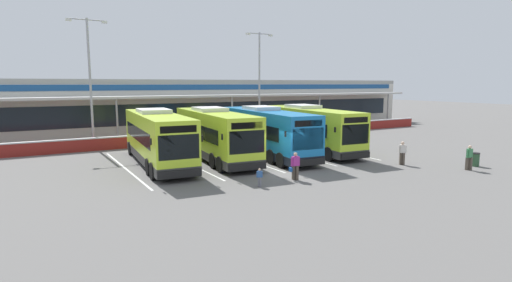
% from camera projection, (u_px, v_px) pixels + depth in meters
% --- Properties ---
extents(ground_plane, '(200.00, 200.00, 0.00)m').
position_uv_depth(ground_plane, '(281.00, 171.00, 25.56)').
color(ground_plane, '#605E5B').
extents(terminal_building, '(70.00, 13.00, 6.00)m').
position_uv_depth(terminal_building, '(157.00, 105.00, 48.19)').
color(terminal_building, beige).
rests_on(terminal_building, ground).
extents(red_barrier_wall, '(60.00, 0.40, 1.10)m').
position_uv_depth(red_barrier_wall, '(196.00, 137.00, 37.91)').
color(red_barrier_wall, maroon).
rests_on(red_barrier_wall, ground).
extents(coach_bus_leftmost, '(3.79, 12.32, 3.78)m').
position_uv_depth(coach_bus_leftmost, '(157.00, 139.00, 27.70)').
color(coach_bus_leftmost, '#B7DB2D').
rests_on(coach_bus_leftmost, ground).
extents(coach_bus_left_centre, '(3.79, 12.32, 3.78)m').
position_uv_depth(coach_bus_left_centre, '(214.00, 135.00, 29.63)').
color(coach_bus_left_centre, '#B7DB2D').
rests_on(coach_bus_left_centre, ground).
extents(coach_bus_centre, '(3.79, 12.32, 3.78)m').
position_uv_depth(coach_bus_centre, '(266.00, 133.00, 31.02)').
color(coach_bus_centre, '#1972B7').
rests_on(coach_bus_centre, ground).
extents(coach_bus_right_centre, '(3.79, 12.32, 3.78)m').
position_uv_depth(coach_bus_right_centre, '(309.00, 129.00, 33.35)').
color(coach_bus_right_centre, '#B7DB2D').
rests_on(coach_bus_right_centre, ground).
extents(bay_stripe_far_west, '(0.14, 13.00, 0.01)m').
position_uv_depth(bay_stripe_far_west, '(125.00, 168.00, 26.54)').
color(bay_stripe_far_west, silver).
rests_on(bay_stripe_far_west, ground).
extents(bay_stripe_west, '(0.14, 13.00, 0.01)m').
position_uv_depth(bay_stripe_west, '(186.00, 162.00, 28.62)').
color(bay_stripe_west, silver).
rests_on(bay_stripe_west, ground).
extents(bay_stripe_mid_west, '(0.14, 13.00, 0.01)m').
position_uv_depth(bay_stripe_mid_west, '(238.00, 157.00, 30.70)').
color(bay_stripe_mid_west, silver).
rests_on(bay_stripe_mid_west, ground).
extents(bay_stripe_centre, '(0.14, 13.00, 0.01)m').
position_uv_depth(bay_stripe_centre, '(283.00, 152.00, 32.78)').
color(bay_stripe_centre, silver).
rests_on(bay_stripe_centre, ground).
extents(bay_stripe_mid_east, '(0.14, 13.00, 0.01)m').
position_uv_depth(bay_stripe_mid_east, '(324.00, 148.00, 34.86)').
color(bay_stripe_mid_east, silver).
rests_on(bay_stripe_mid_east, ground).
extents(pedestrian_with_handbag, '(0.64, 0.39, 1.62)m').
position_uv_depth(pedestrian_with_handbag, '(295.00, 165.00, 23.19)').
color(pedestrian_with_handbag, '#4C4238').
rests_on(pedestrian_with_handbag, ground).
extents(pedestrian_in_dark_coat, '(0.53, 0.32, 1.62)m').
position_uv_depth(pedestrian_in_dark_coat, '(469.00, 157.00, 25.86)').
color(pedestrian_in_dark_coat, '#4C4238').
rests_on(pedestrian_in_dark_coat, ground).
extents(pedestrian_child, '(0.32, 0.25, 1.00)m').
position_uv_depth(pedestrian_child, '(260.00, 177.00, 21.73)').
color(pedestrian_child, slate).
rests_on(pedestrian_child, ground).
extents(pedestrian_near_bin, '(0.50, 0.42, 1.62)m').
position_uv_depth(pedestrian_near_bin, '(402.00, 152.00, 27.55)').
color(pedestrian_near_bin, '#4C4238').
rests_on(pedestrian_near_bin, ground).
extents(lamp_post_west, '(3.24, 0.28, 11.00)m').
position_uv_depth(lamp_post_west, '(90.00, 75.00, 34.23)').
color(lamp_post_west, '#9E9EA3').
rests_on(lamp_post_west, ground).
extents(lamp_post_centre, '(3.24, 0.28, 11.00)m').
position_uv_depth(lamp_post_centre, '(259.00, 77.00, 43.65)').
color(lamp_post_centre, '#9E9EA3').
rests_on(lamp_post_centre, ground).
extents(litter_bin, '(0.54, 0.54, 0.93)m').
position_uv_depth(litter_bin, '(475.00, 159.00, 27.14)').
color(litter_bin, '#2D5133').
rests_on(litter_bin, ground).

